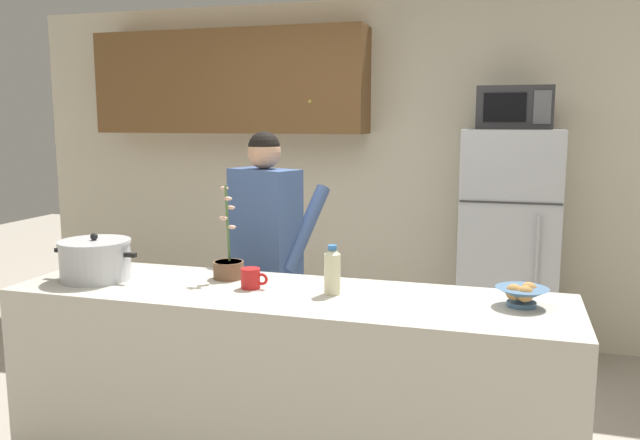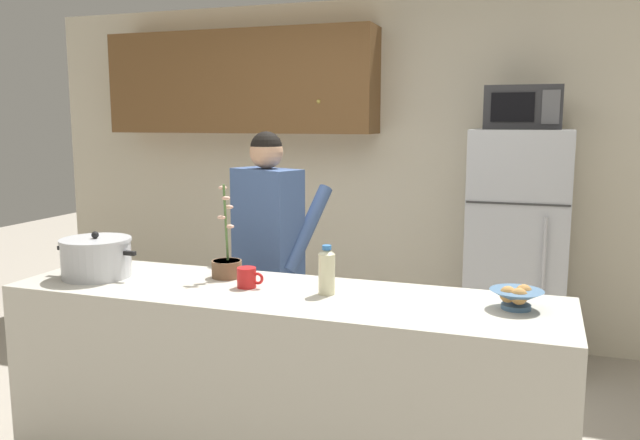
{
  "view_description": "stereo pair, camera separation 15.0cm",
  "coord_description": "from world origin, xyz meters",
  "px_view_note": "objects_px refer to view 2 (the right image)",
  "views": [
    {
      "loc": [
        0.96,
        -2.68,
        1.7
      ],
      "look_at": [
        0.0,
        0.55,
        1.17
      ],
      "focal_mm": 36.16,
      "sensor_mm": 36.0,
      "label": 1
    },
    {
      "loc": [
        1.11,
        -2.64,
        1.7
      ],
      "look_at": [
        0.0,
        0.55,
        1.17
      ],
      "focal_mm": 36.16,
      "sensor_mm": 36.0,
      "label": 2
    }
  ],
  "objects_px": {
    "bread_bowl": "(517,297)",
    "cooking_pot": "(96,258)",
    "potted_orchid": "(227,264)",
    "microwave": "(523,108)",
    "person_near_pot": "(269,239)",
    "refrigerator": "(517,251)",
    "bottle_near_edge": "(327,270)",
    "coffee_mug": "(247,278)"
  },
  "relations": [
    {
      "from": "microwave",
      "to": "cooking_pot",
      "type": "distance_m",
      "value": 2.8
    },
    {
      "from": "bottle_near_edge",
      "to": "bread_bowl",
      "type": "bearing_deg",
      "value": 2.7
    },
    {
      "from": "refrigerator",
      "to": "potted_orchid",
      "type": "height_order",
      "value": "refrigerator"
    },
    {
      "from": "bread_bowl",
      "to": "bottle_near_edge",
      "type": "xyz_separation_m",
      "value": [
        -0.82,
        -0.04,
        0.06
      ]
    },
    {
      "from": "cooking_pot",
      "to": "bread_bowl",
      "type": "height_order",
      "value": "cooking_pot"
    },
    {
      "from": "refrigerator",
      "to": "potted_orchid",
      "type": "relative_size",
      "value": 3.51
    },
    {
      "from": "microwave",
      "to": "potted_orchid",
      "type": "distance_m",
      "value": 2.27
    },
    {
      "from": "coffee_mug",
      "to": "bread_bowl",
      "type": "bearing_deg",
      "value": 2.38
    },
    {
      "from": "refrigerator",
      "to": "person_near_pot",
      "type": "xyz_separation_m",
      "value": [
        -1.34,
        -1.13,
        0.2
      ]
    },
    {
      "from": "cooking_pot",
      "to": "bottle_near_edge",
      "type": "relative_size",
      "value": 2.03
    },
    {
      "from": "refrigerator",
      "to": "cooking_pot",
      "type": "xyz_separation_m",
      "value": [
        -1.94,
        -1.89,
        0.2
      ]
    },
    {
      "from": "potted_orchid",
      "to": "refrigerator",
      "type": "bearing_deg",
      "value": 51.96
    },
    {
      "from": "microwave",
      "to": "coffee_mug",
      "type": "bearing_deg",
      "value": -122.17
    },
    {
      "from": "cooking_pot",
      "to": "coffee_mug",
      "type": "relative_size",
      "value": 3.48
    },
    {
      "from": "refrigerator",
      "to": "bread_bowl",
      "type": "distance_m",
      "value": 1.79
    },
    {
      "from": "potted_orchid",
      "to": "microwave",
      "type": "bearing_deg",
      "value": 51.59
    },
    {
      "from": "cooking_pot",
      "to": "person_near_pot",
      "type": "bearing_deg",
      "value": 51.53
    },
    {
      "from": "person_near_pot",
      "to": "coffee_mug",
      "type": "distance_m",
      "value": 0.73
    },
    {
      "from": "bottle_near_edge",
      "to": "person_near_pot",
      "type": "bearing_deg",
      "value": 130.39
    },
    {
      "from": "bread_bowl",
      "to": "refrigerator",
      "type": "bearing_deg",
      "value": 92.09
    },
    {
      "from": "bottle_near_edge",
      "to": "refrigerator",
      "type": "bearing_deg",
      "value": 67.58
    },
    {
      "from": "coffee_mug",
      "to": "potted_orchid",
      "type": "distance_m",
      "value": 0.23
    },
    {
      "from": "cooking_pot",
      "to": "potted_orchid",
      "type": "distance_m",
      "value": 0.65
    },
    {
      "from": "microwave",
      "to": "cooking_pot",
      "type": "xyz_separation_m",
      "value": [
        -1.94,
        -1.87,
        -0.76
      ]
    },
    {
      "from": "person_near_pot",
      "to": "bread_bowl",
      "type": "distance_m",
      "value": 1.54
    },
    {
      "from": "person_near_pot",
      "to": "cooking_pot",
      "type": "distance_m",
      "value": 0.97
    },
    {
      "from": "microwave",
      "to": "bottle_near_edge",
      "type": "bearing_deg",
      "value": -112.66
    },
    {
      "from": "bottle_near_edge",
      "to": "coffee_mug",
      "type": "bearing_deg",
      "value": -178.27
    },
    {
      "from": "microwave",
      "to": "potted_orchid",
      "type": "xyz_separation_m",
      "value": [
        -1.32,
        -1.67,
        -0.79
      ]
    },
    {
      "from": "microwave",
      "to": "bread_bowl",
      "type": "xyz_separation_m",
      "value": [
        0.07,
        -1.76,
        -0.8
      ]
    },
    {
      "from": "bread_bowl",
      "to": "potted_orchid",
      "type": "height_order",
      "value": "potted_orchid"
    },
    {
      "from": "bread_bowl",
      "to": "cooking_pot",
      "type": "bearing_deg",
      "value": -176.87
    },
    {
      "from": "refrigerator",
      "to": "person_near_pot",
      "type": "bearing_deg",
      "value": -139.64
    },
    {
      "from": "microwave",
      "to": "potted_orchid",
      "type": "relative_size",
      "value": 1.03
    },
    {
      "from": "refrigerator",
      "to": "coffee_mug",
      "type": "height_order",
      "value": "refrigerator"
    },
    {
      "from": "bread_bowl",
      "to": "potted_orchid",
      "type": "xyz_separation_m",
      "value": [
        -1.39,
        0.1,
        0.02
      ]
    },
    {
      "from": "refrigerator",
      "to": "bottle_near_edge",
      "type": "distance_m",
      "value": 1.98
    },
    {
      "from": "bread_bowl",
      "to": "potted_orchid",
      "type": "bearing_deg",
      "value": 176.06
    },
    {
      "from": "potted_orchid",
      "to": "bottle_near_edge",
      "type": "bearing_deg",
      "value": -13.23
    },
    {
      "from": "bottle_near_edge",
      "to": "microwave",
      "type": "bearing_deg",
      "value": 67.34
    },
    {
      "from": "refrigerator",
      "to": "microwave",
      "type": "distance_m",
      "value": 0.96
    },
    {
      "from": "refrigerator",
      "to": "bottle_near_edge",
      "type": "height_order",
      "value": "refrigerator"
    }
  ]
}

